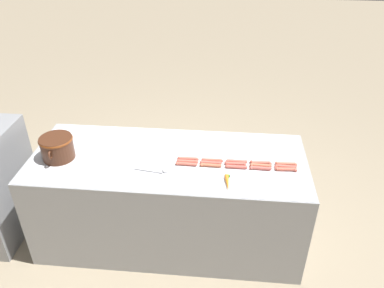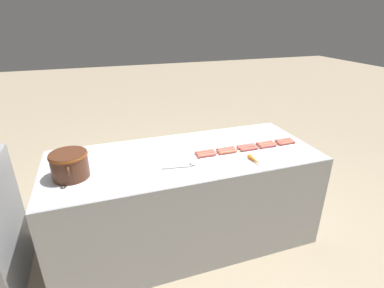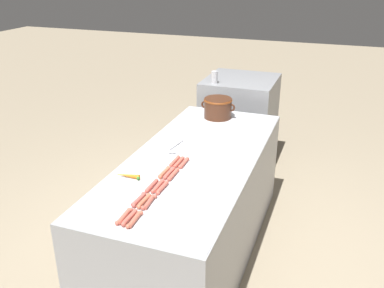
% 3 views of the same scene
% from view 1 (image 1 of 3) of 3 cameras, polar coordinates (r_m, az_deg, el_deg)
% --- Properties ---
extents(ground_plane, '(20.00, 20.00, 0.00)m').
position_cam_1_polar(ground_plane, '(3.56, -3.12, -13.20)').
color(ground_plane, gray).
extents(griddle_counter, '(0.89, 2.17, 0.84)m').
position_cam_1_polar(griddle_counter, '(3.27, -3.34, -8.06)').
color(griddle_counter, '#9EA0A5').
rests_on(griddle_counter, ground_plane).
extents(hot_dog_0, '(0.03, 0.17, 0.03)m').
position_cam_1_polar(hot_dog_0, '(2.94, 13.78, -3.66)').
color(hot_dog_0, '#CD604D').
rests_on(hot_dog_0, griddle_counter).
extents(hot_dog_1, '(0.03, 0.17, 0.03)m').
position_cam_1_polar(hot_dog_1, '(2.91, 10.14, -3.55)').
color(hot_dog_1, '#C45A51').
rests_on(hot_dog_1, griddle_counter).
extents(hot_dog_2, '(0.03, 0.17, 0.03)m').
position_cam_1_polar(hot_dog_2, '(2.90, 6.59, -3.39)').
color(hot_dog_2, '#C8594E').
rests_on(hot_dog_2, griddle_counter).
extents(hot_dog_3, '(0.03, 0.17, 0.03)m').
position_cam_1_polar(hot_dog_3, '(2.90, 2.79, -3.18)').
color(hot_dog_3, '#C56648').
rests_on(hot_dog_3, griddle_counter).
extents(hot_dog_4, '(0.03, 0.17, 0.03)m').
position_cam_1_polar(hot_dog_4, '(2.91, -0.85, -2.98)').
color(hot_dog_4, '#CB5E4D').
rests_on(hot_dog_4, griddle_counter).
extents(hot_dog_5, '(0.03, 0.17, 0.03)m').
position_cam_1_polar(hot_dog_5, '(2.97, 13.72, -3.28)').
color(hot_dog_5, '#C35A4C').
rests_on(hot_dog_5, griddle_counter).
extents(hot_dog_6, '(0.03, 0.17, 0.03)m').
position_cam_1_polar(hot_dog_6, '(2.94, 10.16, -3.15)').
color(hot_dog_6, '#C0684B').
rests_on(hot_dog_6, griddle_counter).
extents(hot_dog_7, '(0.03, 0.17, 0.03)m').
position_cam_1_polar(hot_dog_7, '(2.93, 6.47, -2.93)').
color(hot_dog_7, '#CC5C4E').
rests_on(hot_dog_7, griddle_counter).
extents(hot_dog_8, '(0.03, 0.17, 0.03)m').
position_cam_1_polar(hot_dog_8, '(2.93, 2.79, -2.79)').
color(hot_dog_8, '#C35B4E').
rests_on(hot_dog_8, griddle_counter).
extents(hot_dog_9, '(0.03, 0.17, 0.03)m').
position_cam_1_polar(hot_dog_9, '(2.94, -0.68, -2.60)').
color(hot_dog_9, '#CA5C4B').
rests_on(hot_dog_9, griddle_counter).
extents(hot_dog_10, '(0.03, 0.17, 0.03)m').
position_cam_1_polar(hot_dog_10, '(3.00, 13.79, -2.88)').
color(hot_dog_10, '#CB634C').
rests_on(hot_dog_10, griddle_counter).
extents(hot_dog_11, '(0.04, 0.17, 0.03)m').
position_cam_1_polar(hot_dog_11, '(2.97, 10.16, -2.76)').
color(hot_dog_11, '#BF5B4B').
rests_on(hot_dog_11, griddle_counter).
extents(hot_dog_12, '(0.03, 0.17, 0.03)m').
position_cam_1_polar(hot_dog_12, '(2.96, 6.62, -2.57)').
color(hot_dog_12, '#C75B4D').
rests_on(hot_dog_12, griddle_counter).
extents(hot_dog_13, '(0.03, 0.17, 0.03)m').
position_cam_1_polar(hot_dog_13, '(2.96, 3.02, -2.41)').
color(hot_dog_13, '#C95E4C').
rests_on(hot_dog_13, griddle_counter).
extents(hot_dog_14, '(0.03, 0.17, 0.03)m').
position_cam_1_polar(hot_dog_14, '(2.97, -0.59, -2.19)').
color(hot_dog_14, '#CB5F4E').
rests_on(hot_dog_14, griddle_counter).
extents(bean_pot, '(0.32, 0.26, 0.18)m').
position_cam_1_polar(bean_pot, '(3.13, -19.41, -0.35)').
color(bean_pot, '#472616').
rests_on(bean_pot, griddle_counter).
extents(serving_spoon, '(0.08, 0.27, 0.02)m').
position_cam_1_polar(serving_spoon, '(2.87, -4.78, -3.90)').
color(serving_spoon, '#B7B7BC').
rests_on(serving_spoon, griddle_counter).
extents(carrot, '(0.18, 0.05, 0.03)m').
position_cam_1_polar(carrot, '(2.74, 5.30, -5.73)').
color(carrot, orange).
rests_on(carrot, griddle_counter).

